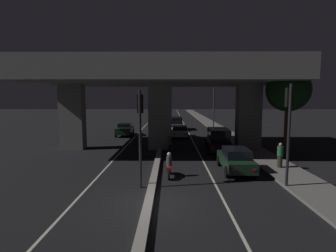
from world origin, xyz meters
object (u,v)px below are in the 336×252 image
car_silver_second_oncoming (155,120)px  car_white_third (180,131)px  motorcycle_black_filtering_mid (170,145)px  car_dark_green_lead_oncoming (125,129)px  car_black_second (218,140)px  motorcycle_red_filtering_near (169,166)px  traffic_light_left_of_median (140,122)px  street_lamp (212,97)px  pedestrian_on_sidewalk (280,155)px  traffic_light_right_of_median (289,118)px  car_grey_fourth (176,123)px  car_dark_green_lead (236,159)px

car_silver_second_oncoming → car_white_third: bearing=18.3°
motorcycle_black_filtering_mid → car_dark_green_lead_oncoming: bearing=26.1°
car_silver_second_oncoming → car_black_second: bearing=20.1°
motorcycle_red_filtering_near → traffic_light_left_of_median: bearing=141.6°
street_lamp → car_silver_second_oncoming: street_lamp is taller
car_white_third → pedestrian_on_sidewalk: 15.17m
traffic_light_right_of_median → car_grey_fourth: 25.80m
traffic_light_left_of_median → car_white_third: traffic_light_left_of_median is taller
car_dark_green_lead → motorcycle_red_filtering_near: (-4.18, -1.17, -0.15)m
car_black_second → motorcycle_red_filtering_near: bearing=152.7°
pedestrian_on_sidewalk → traffic_light_left_of_median: bearing=-158.1°
car_white_third → motorcycle_black_filtering_mid: size_ratio=2.26×
traffic_light_left_of_median → traffic_light_right_of_median: (7.50, -0.00, 0.22)m
traffic_light_left_of_median → pedestrian_on_sidewalk: 9.63m
car_grey_fourth → traffic_light_right_of_median: bearing=-169.8°
traffic_light_left_of_median → traffic_light_right_of_median: 7.51m
car_silver_second_oncoming → motorcycle_red_filtering_near: (2.49, -28.43, -0.41)m
car_grey_fourth → motorcycle_red_filtering_near: car_grey_fourth is taller
car_grey_fourth → car_silver_second_oncoming: car_silver_second_oncoming is taller
car_black_second → pedestrian_on_sidewalk: car_black_second is taller
car_dark_green_lead → traffic_light_right_of_median: bearing=-147.2°
car_silver_second_oncoming → pedestrian_on_sidewalk: size_ratio=2.99×
car_black_second → car_dark_green_lead_oncoming: 13.85m
motorcycle_red_filtering_near → car_white_third: bearing=-3.6°
car_dark_green_lead → car_grey_fourth: (-3.26, 22.18, 0.19)m
car_dark_green_lead → motorcycle_black_filtering_mid: 7.35m
car_black_second → car_silver_second_oncoming: bearing=20.3°
car_dark_green_lead → pedestrian_on_sidewalk: 3.03m
car_silver_second_oncoming → motorcycle_red_filtering_near: bearing=7.5°
car_white_third → car_grey_fourth: 7.77m
car_dark_green_lead → car_black_second: car_black_second is taller
car_dark_green_lead_oncoming → traffic_light_left_of_median: bearing=10.0°
car_grey_fourth → car_silver_second_oncoming: 6.13m
car_dark_green_lead → car_black_second: (0.03, 6.15, 0.26)m
traffic_light_left_of_median → motorcycle_black_filtering_mid: 9.56m
car_white_third → car_dark_green_lead_oncoming: 6.89m
traffic_light_left_of_median → car_grey_fourth: size_ratio=1.06×
car_white_third → car_silver_second_oncoming: 13.35m
traffic_light_right_of_median → motorcycle_red_filtering_near: (-6.04, 1.80, -3.00)m
car_black_second → car_white_third: size_ratio=1.02×
street_lamp → car_silver_second_oncoming: (-8.76, 3.71, -3.73)m
car_black_second → motorcycle_black_filtering_mid: car_black_second is taller
car_white_third → traffic_light_left_of_median: bearing=172.0°
pedestrian_on_sidewalk → traffic_light_right_of_median: bearing=-108.0°
street_lamp → pedestrian_on_sidewalk: street_lamp is taller
pedestrian_on_sidewalk → motorcycle_red_filtering_near: bearing=-166.9°
motorcycle_red_filtering_near → car_black_second: bearing=-29.3°
car_dark_green_lead → car_black_second: size_ratio=1.00×
traffic_light_left_of_median → car_dark_green_lead_oncoming: traffic_light_left_of_median is taller
traffic_light_left_of_median → street_lamp: 27.66m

